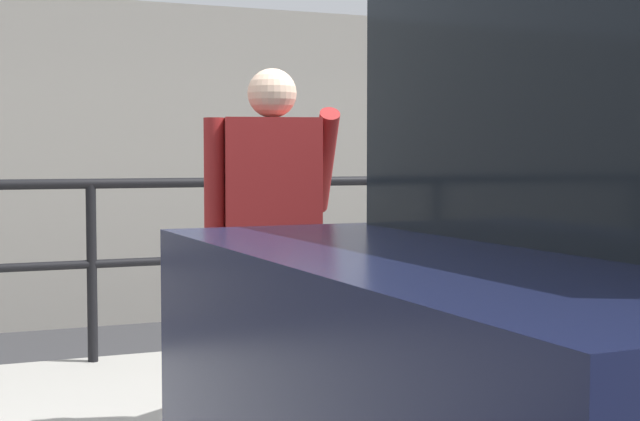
% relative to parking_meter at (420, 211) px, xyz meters
% --- Properties ---
extents(sidewalk_curb, '(36.00, 2.45, 0.14)m').
position_rel_parking_meter_xyz_m(sidewalk_curb, '(-0.21, 0.83, -1.04)').
color(sidewalk_curb, '#9E9B93').
rests_on(sidewalk_curb, ground).
extents(parking_meter, '(0.15, 0.16, 1.40)m').
position_rel_parking_meter_xyz_m(parking_meter, '(0.00, 0.00, 0.00)').
color(parking_meter, slate).
rests_on(parking_meter, sidewalk_curb).
extents(pedestrian_at_meter, '(0.67, 0.47, 1.60)m').
position_rel_parking_meter_xyz_m(pedestrian_at_meter, '(-0.61, 0.21, -0.08)').
color(pedestrian_at_meter, slate).
rests_on(pedestrian_at_meter, sidewalk_curb).
extents(background_railing, '(24.06, 0.06, 1.09)m').
position_rel_parking_meter_xyz_m(background_railing, '(-0.21, 1.93, -0.20)').
color(background_railing, black).
rests_on(background_railing, sidewalk_curb).
extents(backdrop_wall, '(32.00, 0.50, 2.61)m').
position_rel_parking_meter_xyz_m(backdrop_wall, '(-0.21, 4.08, 0.19)').
color(backdrop_wall, gray).
rests_on(backdrop_wall, ground).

